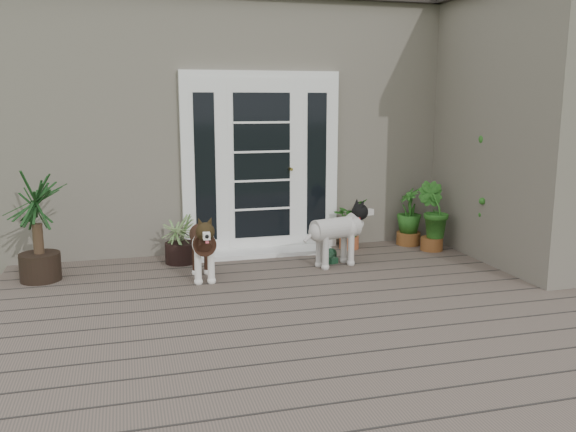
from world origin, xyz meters
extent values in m
cube|color=#6B5B4C|center=(0.00, 0.40, 0.06)|extent=(6.20, 4.60, 0.12)
cube|color=#665E54|center=(0.00, 4.65, 1.55)|extent=(7.40, 4.00, 3.10)
cube|color=#2D2826|center=(0.00, 4.65, 3.20)|extent=(7.60, 4.20, 0.20)
cube|color=#665E54|center=(2.90, 1.50, 1.55)|extent=(1.60, 2.40, 3.10)
cube|color=white|center=(-0.20, 2.60, 1.19)|extent=(1.90, 0.14, 2.15)
cube|color=white|center=(-0.20, 2.40, 0.14)|extent=(1.60, 0.40, 0.05)
imported|color=#1C5D1A|center=(0.86, 2.40, 0.39)|extent=(0.59, 0.59, 0.53)
imported|color=#1C5919|center=(1.81, 2.05, 0.43)|extent=(0.59, 0.59, 0.62)
imported|color=#1D5016|center=(1.67, 2.40, 0.41)|extent=(0.41, 0.41, 0.59)
camera|label=1|loc=(-1.78, -4.44, 1.94)|focal=37.70mm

